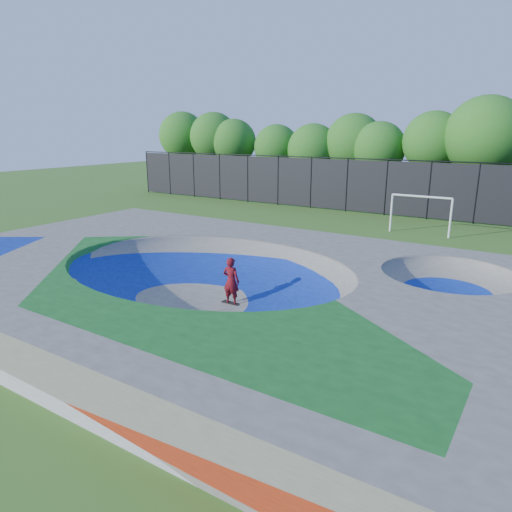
% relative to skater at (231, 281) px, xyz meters
% --- Properties ---
extents(ground, '(120.00, 120.00, 0.00)m').
position_rel_skater_xyz_m(ground, '(-0.85, -0.43, -0.87)').
color(ground, '#315C19').
rests_on(ground, ground).
extents(skate_deck, '(22.00, 14.00, 1.50)m').
position_rel_skater_xyz_m(skate_deck, '(-0.85, -0.43, -0.12)').
color(skate_deck, gray).
rests_on(skate_deck, ground).
extents(skater, '(0.67, 0.48, 1.73)m').
position_rel_skater_xyz_m(skater, '(0.00, 0.00, 0.00)').
color(skater, '#B70E17').
rests_on(skater, ground).
extents(skateboard, '(0.79, 0.28, 0.05)m').
position_rel_skater_xyz_m(skateboard, '(0.00, 0.00, -0.84)').
color(skateboard, black).
rests_on(skateboard, ground).
extents(soccer_goal, '(3.53, 0.12, 2.33)m').
position_rel_skater_xyz_m(soccer_goal, '(2.87, 15.25, 0.76)').
color(soccer_goal, white).
rests_on(soccer_goal, ground).
extents(fence, '(48.09, 0.09, 4.04)m').
position_rel_skater_xyz_m(fence, '(-0.85, 20.57, 1.23)').
color(fence, black).
rests_on(fence, ground).
extents(treeline, '(52.86, 7.43, 8.47)m').
position_rel_skater_xyz_m(treeline, '(-0.95, 25.72, 4.23)').
color(treeline, '#4F3427').
rests_on(treeline, ground).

